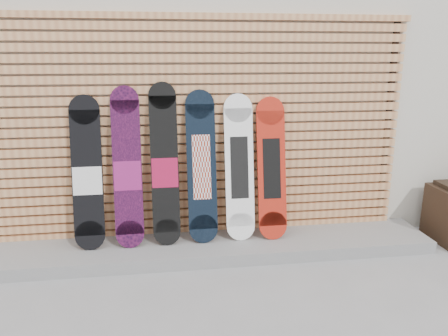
{
  "coord_description": "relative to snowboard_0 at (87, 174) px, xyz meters",
  "views": [
    {
      "loc": [
        -0.49,
        -3.3,
        1.94
      ],
      "look_at": [
        0.08,
        0.75,
        0.85
      ],
      "focal_mm": 35.0,
      "sensor_mm": 36.0,
      "label": 1
    }
  ],
  "objects": [
    {
      "name": "ground",
      "position": [
        1.21,
        -0.79,
        -0.83
      ],
      "size": [
        80.0,
        80.0,
        0.0
      ],
      "primitive_type": "plane",
      "color": "gray",
      "rests_on": "ground"
    },
    {
      "name": "building",
      "position": [
        1.71,
        2.71,
        0.97
      ],
      "size": [
        12.0,
        5.0,
        3.6
      ],
      "primitive_type": "cube",
      "color": "beige",
      "rests_on": "ground"
    },
    {
      "name": "concrete_step",
      "position": [
        1.06,
        -0.11,
        -0.77
      ],
      "size": [
        4.6,
        0.7,
        0.12
      ],
      "primitive_type": "cube",
      "color": "gray",
      "rests_on": "ground"
    },
    {
      "name": "slat_wall",
      "position": [
        1.06,
        0.19,
        0.38
      ],
      "size": [
        4.26,
        0.08,
        2.29
      ],
      "color": "tan",
      "rests_on": "ground"
    },
    {
      "name": "snowboard_0",
      "position": [
        0.0,
        0.0,
        0.0
      ],
      "size": [
        0.28,
        0.32,
        1.44
      ],
      "color": "black",
      "rests_on": "concrete_step"
    },
    {
      "name": "snowboard_1",
      "position": [
        0.37,
        -0.0,
        0.04
      ],
      "size": [
        0.27,
        0.32,
        1.52
      ],
      "color": "black",
      "rests_on": "concrete_step"
    },
    {
      "name": "snowboard_2",
      "position": [
        0.72,
        0.0,
        0.05
      ],
      "size": [
        0.26,
        0.31,
        1.55
      ],
      "color": "black",
      "rests_on": "concrete_step"
    },
    {
      "name": "snowboard_3",
      "position": [
        1.08,
        0.01,
        0.03
      ],
      "size": [
        0.28,
        0.31,
        1.48
      ],
      "color": "black",
      "rests_on": "concrete_step"
    },
    {
      "name": "snowboard_4",
      "position": [
        1.45,
        0.01,
        0.01
      ],
      "size": [
        0.28,
        0.3,
        1.43
      ],
      "color": "white",
      "rests_on": "concrete_step"
    },
    {
      "name": "snowboard_5",
      "position": [
        1.78,
        -0.0,
        -0.01
      ],
      "size": [
        0.28,
        0.32,
        1.4
      ],
      "color": "#B42213",
      "rests_on": "concrete_step"
    }
  ]
}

